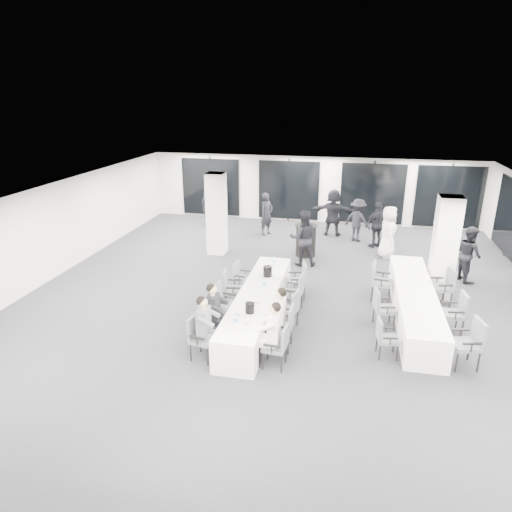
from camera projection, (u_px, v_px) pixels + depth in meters
The scene contains 43 objects.
room at pixel (320, 239), 12.93m from camera, with size 14.04×16.04×2.84m.
column_left at pixel (217, 214), 15.57m from camera, with size 0.60×0.60×2.80m, color silver.
column_right at pixel (444, 248), 12.17m from camera, with size 0.60×0.60×2.80m, color silver.
banquet_table_main at pixel (258, 306), 11.17m from camera, with size 0.90×5.00×0.75m, color white.
banquet_table_side at pixel (414, 304), 11.30m from camera, with size 0.90×5.00×0.75m, color white.
cocktail_table at pixel (306, 240), 15.59m from camera, with size 0.77×0.77×1.07m.
chair_main_left_near at pixel (200, 335), 9.50m from camera, with size 0.57×0.60×0.95m.
chair_main_left_second at pixel (209, 320), 10.11m from camera, with size 0.58×0.60×0.95m.
chair_main_left_mid at pixel (222, 301), 11.03m from camera, with size 0.58×0.62×0.98m.
chair_main_left_fourth at pixel (231, 287), 11.78m from camera, with size 0.59×0.63×1.01m.
chair_main_left_far at pixel (240, 275), 12.71m from camera, with size 0.50×0.53×0.87m.
chair_main_right_near at pixel (279, 344), 9.19m from camera, with size 0.51×0.55×0.93m.
chair_main_right_second at pixel (284, 325), 9.84m from camera, with size 0.52×0.58×1.02m.
chair_main_right_mid at pixel (290, 307), 10.71m from camera, with size 0.57×0.60×0.95m.
chair_main_right_fourth at pixel (296, 290), 11.57m from camera, with size 0.55×0.60×1.00m.
chair_main_right_far at pixel (299, 279), 12.30m from camera, with size 0.61×0.63×1.00m.
chair_side_left_near at pixel (384, 336), 9.58m from camera, with size 0.49×0.53×0.86m.
chair_side_left_mid at pixel (381, 306), 10.82m from camera, with size 0.56×0.59×0.94m.
chair_side_left_far at pixel (379, 279), 12.24m from camera, with size 0.58×0.63×1.04m.
chair_side_right_near at pixel (470, 340), 9.20m from camera, with size 0.62×0.66×1.04m.
chair_side_right_mid at pixel (456, 310), 10.50m from camera, with size 0.56×0.60×1.00m.
chair_side_right_far at pixel (444, 284), 11.93m from camera, with size 0.61×0.64×1.00m.
seated_guest_a at pixel (207, 324), 9.36m from camera, with size 0.50×0.38×1.44m.
seated_guest_b at pixel (216, 310), 9.97m from camera, with size 0.50×0.38×1.44m.
seated_guest_c at pixel (271, 330), 9.13m from camera, with size 0.50×0.38×1.44m.
seated_guest_d at pixel (277, 314), 9.79m from camera, with size 0.50×0.38×1.44m.
standing_guest_a at pixel (267, 211), 17.77m from camera, with size 0.69×0.56×1.89m, color black.
standing_guest_b at pixel (303, 234), 14.57m from camera, with size 1.00×0.61×2.07m, color black.
standing_guest_c at pixel (358, 218), 17.01m from camera, with size 1.18×0.60×1.83m, color black.
standing_guest_d at pixel (378, 222), 16.29m from camera, with size 1.12×0.63×1.90m, color black.
standing_guest_e at pixel (388, 229), 15.28m from camera, with size 0.97×0.59×2.01m, color silver.
standing_guest_f at pixel (333, 209), 17.67m from camera, with size 1.91×0.74×2.08m, color black.
standing_guest_g at pixel (209, 200), 19.07m from camera, with size 0.78×0.63×2.13m, color black.
standing_guest_h at pixel (469, 250), 13.37m from camera, with size 0.91×0.56×1.89m, color black.
ice_bucket_near at pixel (250, 308), 9.97m from camera, with size 0.20×0.20×0.23m, color black.
ice_bucket_far at pixel (268, 271), 11.96m from camera, with size 0.24×0.24×0.27m, color black.
water_bottle_a at pixel (235, 319), 9.50m from camera, with size 0.07×0.07×0.22m, color silver.
water_bottle_b at pixel (264, 283), 11.28m from camera, with size 0.07×0.07×0.22m, color silver.
water_bottle_c at pixel (274, 261), 12.82m from camera, with size 0.07×0.07×0.21m, color silver.
plate_a at pixel (237, 315), 9.87m from camera, with size 0.18×0.18×0.03m.
plate_b at pixel (246, 324), 9.48m from camera, with size 0.19×0.19×0.03m.
plate_c at pixel (256, 303), 10.43m from camera, with size 0.22×0.22×0.03m.
wine_glass at pixel (245, 326), 9.10m from camera, with size 0.08×0.08×0.21m.
Camera 1 is at (1.68, -11.33, 5.30)m, focal length 32.00 mm.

